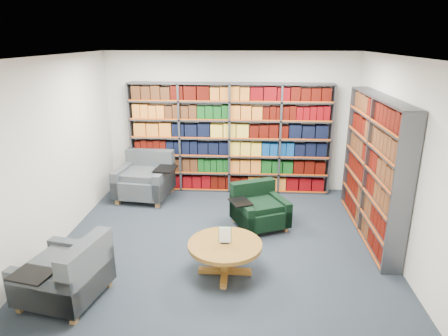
# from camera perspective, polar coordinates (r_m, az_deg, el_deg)

# --- Properties ---
(room_shell) EXTENTS (5.02, 5.02, 2.82)m
(room_shell) POSITION_cam_1_polar(r_m,az_deg,el_deg) (5.71, -0.39, 1.47)
(room_shell) COLOR black
(room_shell) RESTS_ON ground
(bookshelf_back) EXTENTS (4.00, 0.28, 2.20)m
(bookshelf_back) POSITION_cam_1_polar(r_m,az_deg,el_deg) (8.05, 0.81, 4.17)
(bookshelf_back) COLOR #47494F
(bookshelf_back) RESTS_ON ground
(bookshelf_right) EXTENTS (0.28, 2.50, 2.20)m
(bookshelf_right) POSITION_cam_1_polar(r_m,az_deg,el_deg) (6.65, 20.56, -0.02)
(bookshelf_right) COLOR #47494F
(bookshelf_right) RESTS_ON ground
(chair_teal_left) EXTENTS (1.21, 1.09, 0.89)m
(chair_teal_left) POSITION_cam_1_polar(r_m,az_deg,el_deg) (8.09, -11.05, -1.57)
(chair_teal_left) COLOR #00183F
(chair_teal_left) RESTS_ON ground
(chair_green_right) EXTENTS (1.06, 1.04, 0.72)m
(chair_green_right) POSITION_cam_1_polar(r_m,az_deg,el_deg) (6.78, 4.85, -5.87)
(chair_green_right) COLOR black
(chair_green_right) RESTS_ON ground
(chair_teal_front) EXTENTS (1.04, 1.13, 0.80)m
(chair_teal_front) POSITION_cam_1_polar(r_m,az_deg,el_deg) (5.27, -21.22, -14.24)
(chair_teal_front) COLOR #00183F
(chair_teal_front) RESTS_ON ground
(coffee_table) EXTENTS (0.98, 0.98, 0.69)m
(coffee_table) POSITION_cam_1_polar(r_m,az_deg,el_deg) (5.38, 0.13, -11.56)
(coffee_table) COLOR brown
(coffee_table) RESTS_ON ground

